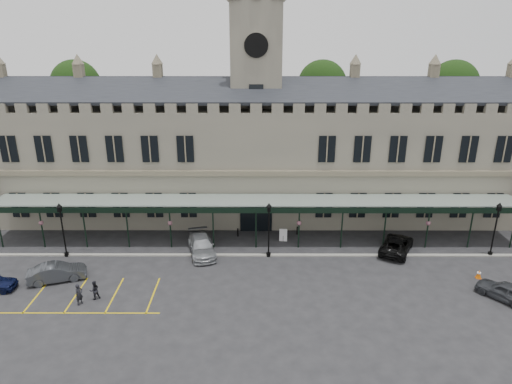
{
  "coord_description": "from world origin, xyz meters",
  "views": [
    {
      "loc": [
        0.08,
        -31.58,
        19.64
      ],
      "look_at": [
        0.0,
        6.0,
        6.0
      ],
      "focal_mm": 32.0,
      "sensor_mm": 36.0,
      "label": 1
    }
  ],
  "objects_px": {
    "lamp_post_right": "(496,225)",
    "sign_board": "(283,235)",
    "car_taxi": "(202,246)",
    "car_van": "(397,245)",
    "lamp_post_mid": "(269,225)",
    "traffic_cone": "(479,274)",
    "lamp_post_left": "(62,225)",
    "car_left_b": "(57,272)",
    "station_building": "(256,157)",
    "car_right_a": "(505,291)",
    "clock_tower": "(256,94)",
    "person_b": "(95,290)",
    "person_a": "(79,294)"
  },
  "relations": [
    {
      "from": "sign_board",
      "to": "car_left_b",
      "type": "relative_size",
      "value": 0.28
    },
    {
      "from": "lamp_post_left",
      "to": "lamp_post_mid",
      "type": "xyz_separation_m",
      "value": [
        18.38,
        0.0,
        0.02
      ]
    },
    {
      "from": "car_right_a",
      "to": "person_b",
      "type": "height_order",
      "value": "person_b"
    },
    {
      "from": "lamp_post_right",
      "to": "station_building",
      "type": "bearing_deg",
      "value": 154.22
    },
    {
      "from": "lamp_post_left",
      "to": "car_left_b",
      "type": "relative_size",
      "value": 1.14
    },
    {
      "from": "car_taxi",
      "to": "person_a",
      "type": "height_order",
      "value": "person_a"
    },
    {
      "from": "traffic_cone",
      "to": "car_van",
      "type": "bearing_deg",
      "value": 139.23
    },
    {
      "from": "car_van",
      "to": "traffic_cone",
      "type": "bearing_deg",
      "value": 166.82
    },
    {
      "from": "lamp_post_right",
      "to": "sign_board",
      "type": "relative_size",
      "value": 4.03
    },
    {
      "from": "traffic_cone",
      "to": "lamp_post_mid",
      "type": "bearing_deg",
      "value": 167.68
    },
    {
      "from": "station_building",
      "to": "clock_tower",
      "type": "xyz_separation_m",
      "value": [
        0.0,
        0.09,
        6.64
      ]
    },
    {
      "from": "sign_board",
      "to": "car_taxi",
      "type": "bearing_deg",
      "value": -154.17
    },
    {
      "from": "car_left_b",
      "to": "car_van",
      "type": "height_order",
      "value": "car_left_b"
    },
    {
      "from": "sign_board",
      "to": "person_a",
      "type": "height_order",
      "value": "person_a"
    },
    {
      "from": "station_building",
      "to": "car_taxi",
      "type": "relative_size",
      "value": 11.32
    },
    {
      "from": "station_building",
      "to": "sign_board",
      "type": "xyz_separation_m",
      "value": [
        2.64,
        -7.39,
        -5.84
      ]
    },
    {
      "from": "person_a",
      "to": "car_van",
      "type": "bearing_deg",
      "value": -41.59
    },
    {
      "from": "lamp_post_left",
      "to": "person_a",
      "type": "bearing_deg",
      "value": -62.18
    },
    {
      "from": "lamp_post_right",
      "to": "person_a",
      "type": "distance_m",
      "value": 35.52
    },
    {
      "from": "traffic_cone",
      "to": "station_building",
      "type": "bearing_deg",
      "value": 142.29
    },
    {
      "from": "lamp_post_right",
      "to": "car_left_b",
      "type": "bearing_deg",
      "value": -173.3
    },
    {
      "from": "car_left_b",
      "to": "car_van",
      "type": "bearing_deg",
      "value": -99.14
    },
    {
      "from": "car_right_a",
      "to": "lamp_post_left",
      "type": "bearing_deg",
      "value": -49.49
    },
    {
      "from": "lamp_post_mid",
      "to": "lamp_post_right",
      "type": "distance_m",
      "value": 20.23
    },
    {
      "from": "lamp_post_left",
      "to": "car_taxi",
      "type": "relative_size",
      "value": 0.97
    },
    {
      "from": "car_taxi",
      "to": "car_right_a",
      "type": "bearing_deg",
      "value": -31.77
    },
    {
      "from": "car_van",
      "to": "car_right_a",
      "type": "relative_size",
      "value": 1.22
    },
    {
      "from": "station_building",
      "to": "lamp_post_left",
      "type": "xyz_separation_m",
      "value": [
        -17.24,
        -10.5,
        -3.41
      ]
    },
    {
      "from": "traffic_cone",
      "to": "car_taxi",
      "type": "height_order",
      "value": "car_taxi"
    },
    {
      "from": "sign_board",
      "to": "car_left_b",
      "type": "height_order",
      "value": "car_left_b"
    },
    {
      "from": "clock_tower",
      "to": "lamp_post_right",
      "type": "xyz_separation_m",
      "value": [
        21.37,
        -10.41,
        -10.04
      ]
    },
    {
      "from": "car_van",
      "to": "person_a",
      "type": "height_order",
      "value": "person_a"
    },
    {
      "from": "car_right_a",
      "to": "clock_tower",
      "type": "bearing_deg",
      "value": -81.35
    },
    {
      "from": "clock_tower",
      "to": "car_right_a",
      "type": "height_order",
      "value": "clock_tower"
    },
    {
      "from": "station_building",
      "to": "person_a",
      "type": "height_order",
      "value": "station_building"
    },
    {
      "from": "lamp_post_right",
      "to": "lamp_post_mid",
      "type": "bearing_deg",
      "value": -179.48
    },
    {
      "from": "person_a",
      "to": "clock_tower",
      "type": "bearing_deg",
      "value": -5.64
    },
    {
      "from": "car_taxi",
      "to": "car_van",
      "type": "distance_m",
      "value": 18.0
    },
    {
      "from": "car_van",
      "to": "car_right_a",
      "type": "xyz_separation_m",
      "value": [
        6.0,
        -7.89,
        0.0
      ]
    },
    {
      "from": "person_b",
      "to": "car_left_b",
      "type": "bearing_deg",
      "value": -66.69
    },
    {
      "from": "car_left_b",
      "to": "car_right_a",
      "type": "xyz_separation_m",
      "value": [
        35.29,
        -2.7,
        -0.02
      ]
    },
    {
      "from": "lamp_post_right",
      "to": "sign_board",
      "type": "height_order",
      "value": "lamp_post_right"
    },
    {
      "from": "car_right_a",
      "to": "car_van",
      "type": "bearing_deg",
      "value": -91.39
    },
    {
      "from": "car_left_b",
      "to": "car_right_a",
      "type": "height_order",
      "value": "car_left_b"
    },
    {
      "from": "car_left_b",
      "to": "car_right_a",
      "type": "bearing_deg",
      "value": -113.55
    },
    {
      "from": "station_building",
      "to": "clock_tower",
      "type": "relative_size",
      "value": 2.42
    },
    {
      "from": "station_building",
      "to": "lamp_post_right",
      "type": "bearing_deg",
      "value": -25.78
    },
    {
      "from": "person_b",
      "to": "station_building",
      "type": "bearing_deg",
      "value": -157.82
    },
    {
      "from": "lamp_post_mid",
      "to": "traffic_cone",
      "type": "relative_size",
      "value": 7.0
    },
    {
      "from": "lamp_post_left",
      "to": "car_left_b",
      "type": "height_order",
      "value": "lamp_post_left"
    }
  ]
}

